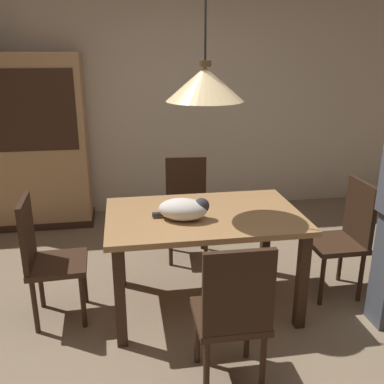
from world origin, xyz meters
name	(u,v)px	position (x,y,z in m)	size (l,w,h in m)	color
ground	(202,341)	(0.00, 0.00, 0.00)	(10.00, 10.00, 0.00)	#847056
back_wall	(161,88)	(0.00, 2.65, 1.45)	(6.40, 0.10, 2.90)	beige
dining_table	(204,226)	(0.09, 0.44, 0.65)	(1.40, 0.90, 0.75)	#A87A4C
chair_far_back	(187,203)	(0.10, 1.32, 0.51)	(0.43, 0.43, 0.93)	#382316
chair_right_side	(345,233)	(1.22, 0.44, 0.51)	(0.40, 0.40, 0.93)	#382316
chair_near_front	(233,312)	(0.09, -0.44, 0.51)	(0.41, 0.41, 0.93)	#382316
chair_left_side	(45,255)	(-1.04, 0.44, 0.51)	(0.42, 0.42, 0.93)	#382316
cat_sleeping	(184,209)	(-0.07, 0.35, 0.83)	(0.40, 0.31, 0.16)	silver
pendant_lamp	(205,84)	(0.09, 0.44, 1.66)	(0.52, 0.52, 1.30)	beige
hutch_bookcase	(35,146)	(-1.40, 2.32, 0.89)	(1.12, 0.45, 1.85)	tan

